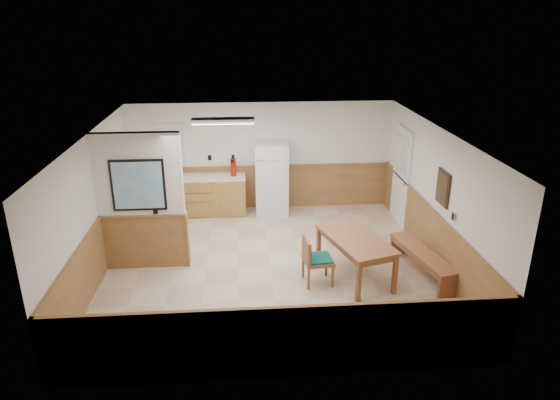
{
  "coord_description": "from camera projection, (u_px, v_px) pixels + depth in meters",
  "views": [
    {
      "loc": [
        -0.46,
        -8.13,
        4.39
      ],
      "look_at": [
        0.21,
        0.4,
        1.14
      ],
      "focal_mm": 32.0,
      "sensor_mm": 36.0,
      "label": 1
    }
  ],
  "objects": [
    {
      "name": "dining_chair",
      "position": [
        313.0,
        257.0,
        8.44
      ],
      "size": [
        0.71,
        0.52,
        0.85
      ],
      "rotation": [
        0.0,
        0.0,
        0.1
      ],
      "color": "#AC673F",
      "rests_on": "ground"
    },
    {
      "name": "refrigerator",
      "position": [
        272.0,
        178.0,
        11.34
      ],
      "size": [
        0.78,
        0.75,
        1.66
      ],
      "rotation": [
        0.0,
        0.0,
        -0.06
      ],
      "color": "silver",
      "rests_on": "ground"
    },
    {
      "name": "ceiling",
      "position": [
        269.0,
        133.0,
        8.29
      ],
      "size": [
        6.0,
        6.0,
        0.02
      ],
      "primitive_type": "cube",
      "color": "white",
      "rests_on": "back_wall"
    },
    {
      "name": "dining_table",
      "position": [
        355.0,
        243.0,
        8.59
      ],
      "size": [
        1.23,
        1.76,
        0.75
      ],
      "rotation": [
        0.0,
        0.0,
        0.3
      ],
      "color": "#AC673F",
      "rests_on": "ground"
    },
    {
      "name": "left_wall",
      "position": [
        94.0,
        208.0,
        8.51
      ],
      "size": [
        0.02,
        6.0,
        2.5
      ],
      "primitive_type": "cube",
      "color": "white",
      "rests_on": "ground"
    },
    {
      "name": "soap_bottle",
      "position": [
        165.0,
        173.0,
        11.11
      ],
      "size": [
        0.08,
        0.08,
        0.24
      ],
      "primitive_type": "cylinder",
      "rotation": [
        0.0,
        0.0,
        -0.07
      ],
      "color": "#188933",
      "rests_on": "kitchen_counter"
    },
    {
      "name": "partition_wall",
      "position": [
        141.0,
        203.0,
        8.75
      ],
      "size": [
        1.5,
        0.2,
        2.5
      ],
      "color": "white",
      "rests_on": "ground"
    },
    {
      "name": "fire_extinguisher",
      "position": [
        233.0,
        167.0,
        11.21
      ],
      "size": [
        0.16,
        0.16,
        0.49
      ],
      "rotation": [
        0.0,
        0.0,
        0.31
      ],
      "color": "#AD0F09",
      "rests_on": "kitchen_counter"
    },
    {
      "name": "right_wall",
      "position": [
        436.0,
        198.0,
        8.95
      ],
      "size": [
        0.02,
        6.0,
        2.5
      ],
      "primitive_type": "cube",
      "color": "white",
      "rests_on": "ground"
    },
    {
      "name": "kitchen_window",
      "position": [
        169.0,
        146.0,
        11.24
      ],
      "size": [
        0.8,
        0.04,
        1.0
      ],
      "color": "white",
      "rests_on": "back_wall"
    },
    {
      "name": "ground",
      "position": [
        270.0,
        266.0,
        9.17
      ],
      "size": [
        6.0,
        6.0,
        0.0
      ],
      "primitive_type": "plane",
      "color": "beige",
      "rests_on": "ground"
    },
    {
      "name": "back_wall",
      "position": [
        262.0,
        156.0,
        11.53
      ],
      "size": [
        6.0,
        0.02,
        2.5
      ],
      "primitive_type": "cube",
      "color": "white",
      "rests_on": "ground"
    },
    {
      "name": "wainscot_left",
      "position": [
        101.0,
        247.0,
        8.78
      ],
      "size": [
        0.04,
        6.0,
        1.0
      ],
      "primitive_type": "cube",
      "color": "#A06F40",
      "rests_on": "ground"
    },
    {
      "name": "wainscot_right",
      "position": [
        431.0,
        236.0,
        9.21
      ],
      "size": [
        0.04,
        6.0,
        1.0
      ],
      "primitive_type": "cube",
      "color": "#A06F40",
      "rests_on": "ground"
    },
    {
      "name": "wall_painting",
      "position": [
        443.0,
        188.0,
        8.56
      ],
      "size": [
        0.04,
        0.5,
        0.6
      ],
      "color": "#342314",
      "rests_on": "right_wall"
    },
    {
      "name": "exterior_door",
      "position": [
        401.0,
        176.0,
        10.79
      ],
      "size": [
        0.07,
        1.02,
        2.15
      ],
      "color": "white",
      "rests_on": "ground"
    },
    {
      "name": "wainscot_back",
      "position": [
        262.0,
        187.0,
        11.77
      ],
      "size": [
        6.0,
        0.04,
        1.0
      ],
      "primitive_type": "cube",
      "color": "#A06F40",
      "rests_on": "ground"
    },
    {
      "name": "kitchen_counter",
      "position": [
        210.0,
        194.0,
        11.42
      ],
      "size": [
        2.2,
        0.61,
        1.0
      ],
      "color": "#B2823F",
      "rests_on": "ground"
    },
    {
      "name": "fluorescent_fixture",
      "position": [
        223.0,
        121.0,
        9.46
      ],
      "size": [
        1.2,
        0.3,
        0.09
      ],
      "color": "white",
      "rests_on": "ceiling"
    },
    {
      "name": "dining_bench",
      "position": [
        422.0,
        257.0,
        8.77
      ],
      "size": [
        0.72,
        1.78,
        0.45
      ],
      "rotation": [
        0.0,
        0.0,
        0.2
      ],
      "color": "#AC673F",
      "rests_on": "ground"
    }
  ]
}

